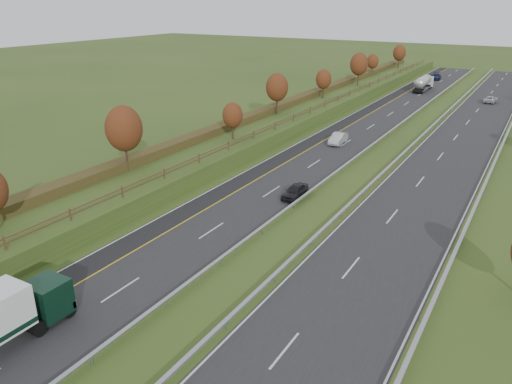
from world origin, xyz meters
TOP-DOWN VIEW (x-y plane):
  - ground at (8.00, 55.00)m, footprint 400.00×400.00m
  - near_carriageway at (0.00, 60.00)m, footprint 10.50×200.00m
  - far_carriageway at (16.50, 60.00)m, footprint 10.50×200.00m
  - hard_shoulder at (-3.75, 60.00)m, footprint 3.00×200.00m
  - lane_markings at (6.40, 59.88)m, footprint 26.75×200.00m
  - embankment_left at (-13.00, 60.00)m, footprint 12.00×200.00m
  - hedge_left at (-15.00, 60.00)m, footprint 2.20×180.00m
  - fence_left at (-8.50, 59.59)m, footprint 0.12×189.06m
  - median_barrier_near at (5.70, 60.00)m, footprint 0.32×200.00m
  - median_barrier_far at (10.80, 60.00)m, footprint 0.32×200.00m
  - outer_barrier_far at (22.30, 60.00)m, footprint 0.32×200.00m
  - trees_left at (-12.64, 56.63)m, footprint 6.64×164.30m
  - road_tanker at (0.46, 113.16)m, footprint 2.40×11.22m
  - car_dark_near at (4.40, 34.68)m, footprint 1.79×4.36m
  - car_silver_mid at (0.30, 58.07)m, footprint 1.96×4.99m
  - car_small_far at (-0.54, 132.99)m, footprint 2.84×5.84m
  - car_oncoming at (16.43, 104.92)m, footprint 2.53×4.99m

SIDE VIEW (x-z plane):
  - ground at x=8.00m, z-range 0.00..0.00m
  - near_carriageway at x=0.00m, z-range 0.00..0.04m
  - far_carriageway at x=16.50m, z-range 0.00..0.04m
  - hard_shoulder at x=-3.75m, z-range 0.00..0.04m
  - lane_markings at x=6.40m, z-range 0.04..0.05m
  - median_barrier_near at x=5.70m, z-range 0.26..0.97m
  - median_barrier_far at x=10.80m, z-range 0.26..0.97m
  - outer_barrier_far at x=22.30m, z-range 0.26..0.97m
  - car_oncoming at x=16.43m, z-range 0.04..1.39m
  - car_dark_near at x=4.40m, z-range 0.04..1.52m
  - car_silver_mid at x=0.30m, z-range 0.04..1.66m
  - car_small_far at x=-0.54m, z-range 0.04..1.68m
  - embankment_left at x=-13.00m, z-range 0.00..2.00m
  - road_tanker at x=0.46m, z-range 0.13..3.59m
  - hedge_left at x=-15.00m, z-range 2.00..3.10m
  - fence_left at x=-8.50m, z-range 2.13..3.33m
  - trees_left at x=-12.64m, z-range 2.53..10.20m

